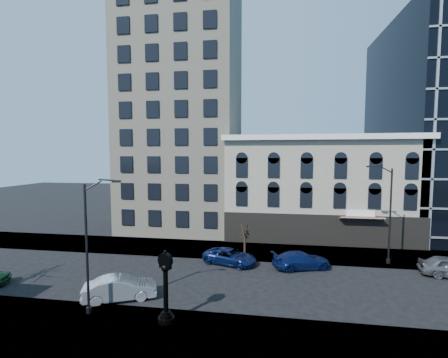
# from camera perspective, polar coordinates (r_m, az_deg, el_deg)

# --- Properties ---
(ground) EXTENTS (160.00, 160.00, 0.00)m
(ground) POSITION_cam_1_polar(r_m,az_deg,el_deg) (26.00, -5.99, -18.52)
(ground) COLOR black
(ground) RESTS_ON ground
(sidewalk_far) EXTENTS (160.00, 6.00, 0.12)m
(sidewalk_far) POSITION_cam_1_polar(r_m,az_deg,el_deg) (33.31, -2.44, -13.18)
(sidewalk_far) COLOR gray
(sidewalk_far) RESTS_ON ground
(sidewalk_near) EXTENTS (160.00, 6.00, 0.12)m
(sidewalk_near) POSITION_cam_1_polar(r_m,az_deg,el_deg) (19.18, -12.76, -27.31)
(sidewalk_near) COLOR gray
(sidewalk_near) RESTS_ON ground
(cream_tower) EXTENTS (15.90, 15.40, 42.50)m
(cream_tower) POSITION_cam_1_polar(r_m,az_deg,el_deg) (44.74, -7.77, 16.23)
(cream_tower) COLOR #BDB498
(cream_tower) RESTS_ON ground
(victorian_row) EXTENTS (22.60, 11.19, 12.50)m
(victorian_row) POSITION_cam_1_polar(r_m,az_deg,el_deg) (39.72, 17.08, -1.75)
(victorian_row) COLOR #A09884
(victorian_row) RESTS_ON ground
(street_clock) EXTENTS (1.00, 1.00, 4.42)m
(street_clock) POSITION_cam_1_polar(r_m,az_deg,el_deg) (19.47, -11.04, -19.93)
(street_clock) COLOR black
(street_clock) RESTS_ON sidewalk_near
(street_lamp_near) EXTENTS (2.18, 0.96, 8.74)m
(street_lamp_near) POSITION_cam_1_polar(r_m,az_deg,el_deg) (20.44, -23.15, -5.52)
(street_lamp_near) COLOR black
(street_lamp_near) RESTS_ON sidewalk_near
(street_lamp_far) EXTENTS (2.43, 0.42, 9.38)m
(street_lamp_far) POSITION_cam_1_polar(r_m,az_deg,el_deg) (31.18, 28.06, -1.48)
(street_lamp_far) COLOR black
(street_lamp_far) RESTS_ON sidewalk_far
(bare_tree_far) EXTENTS (2.18, 2.18, 3.74)m
(bare_tree_far) POSITION_cam_1_polar(r_m,az_deg,el_deg) (30.49, 3.99, -9.24)
(bare_tree_far) COLOR #302318
(bare_tree_far) RESTS_ON sidewalk_far
(car_near_b) EXTENTS (5.24, 3.57, 1.64)m
(car_near_b) POSITION_cam_1_polar(r_m,az_deg,el_deg) (23.62, -19.14, -19.02)
(car_near_b) COLOR #A5A8AD
(car_near_b) RESTS_ON ground
(car_far_a) EXTENTS (5.49, 3.72, 1.40)m
(car_far_a) POSITION_cam_1_polar(r_m,az_deg,el_deg) (29.00, 1.12, -14.55)
(car_far_a) COLOR #0C194C
(car_far_a) RESTS_ON ground
(car_far_b) EXTENTS (5.61, 3.58, 1.51)m
(car_far_b) POSITION_cam_1_polar(r_m,az_deg,el_deg) (28.76, 14.52, -14.73)
(car_far_b) COLOR #0C194C
(car_far_b) RESTS_ON ground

